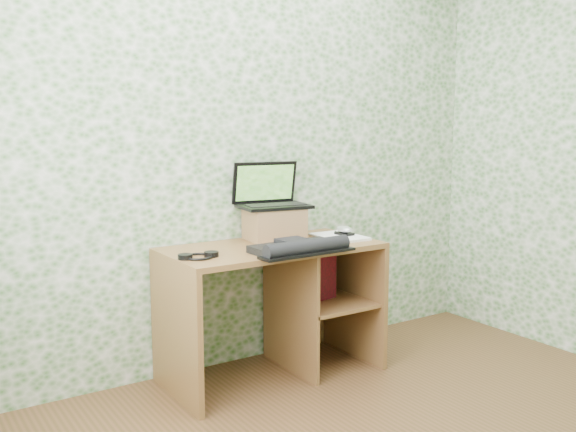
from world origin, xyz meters
TOP-DOWN VIEW (x-y plane):
  - wall_back at (0.00, 1.75)m, footprint 3.50×0.00m
  - desk at (0.08, 1.47)m, footprint 1.20×0.60m
  - riser at (0.11, 1.58)m, footprint 0.34×0.30m
  - laptop at (0.11, 1.63)m, footprint 0.43×0.33m
  - keyboard at (0.03, 1.20)m, footprint 0.56×0.29m
  - headphones at (-0.48, 1.36)m, footprint 0.21×0.17m
  - notepad at (0.45, 1.42)m, footprint 0.24×0.34m
  - mouse at (0.49, 1.42)m, footprint 0.09×0.13m
  - pen at (0.48, 1.45)m, footprint 0.05×0.14m
  - red_box at (0.32, 1.44)m, footprint 0.25×0.12m

SIDE VIEW (x-z plane):
  - desk at x=0.08m, z-range 0.11..0.86m
  - red_box at x=0.32m, z-range 0.39..0.67m
  - notepad at x=0.45m, z-range 0.75..0.77m
  - headphones at x=-0.48m, z-range 0.75..0.77m
  - pen at x=0.48m, z-range 0.77..0.77m
  - keyboard at x=0.03m, z-range 0.74..0.82m
  - mouse at x=0.49m, z-range 0.77..0.81m
  - riser at x=0.11m, z-range 0.75..0.94m
  - laptop at x=0.11m, z-range 0.87..1.13m
  - wall_back at x=0.00m, z-range -0.45..3.05m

